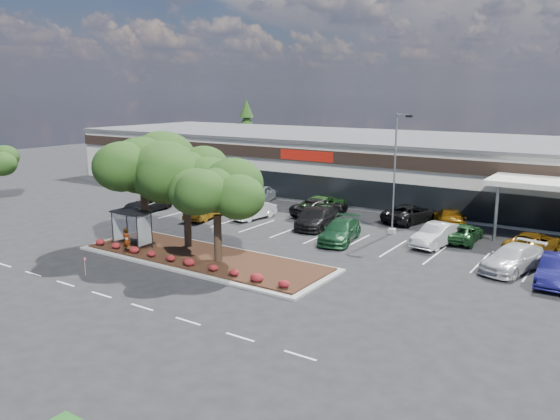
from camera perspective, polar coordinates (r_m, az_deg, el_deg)
The scene contains 30 objects.
ground at distance 32.69m, azimuth -9.96°, elevation -7.45°, with size 160.00×160.00×0.00m, color black.
retail_store at distance 60.49m, azimuth 12.64°, elevation 4.56°, with size 80.40×25.20×6.25m.
landscape_island at distance 36.72m, azimuth -7.95°, elevation -4.97°, with size 18.00×6.00×0.26m.
lane_markings at distance 40.56m, azimuth 0.05°, elevation -3.37°, with size 33.12×20.06×0.01m.
shrub_row at distance 35.14m, azimuth -10.24°, elevation -5.18°, with size 17.00×0.80×0.50m, color maroon, non-canonical shape.
bus_shelter at distance 39.25m, azimuth -15.10°, elevation -0.86°, with size 2.75×1.55×2.59m.
island_tree_west at distance 40.26m, azimuth -14.08°, elevation 2.27°, with size 7.20×7.20×7.89m, color #1B3911, non-canonical shape.
island_tree_mid at distance 38.33m, azimuth -9.74°, elevation 1.54°, with size 6.60×6.60×7.32m, color #1B3911, non-canonical shape.
island_tree_east at distance 34.69m, azimuth -6.58°, elevation -0.16°, with size 5.80×5.80×6.50m, color #1B3911, non-canonical shape.
conifer_north_west at distance 85.58m, azimuth -3.50°, elevation 8.23°, with size 4.40×4.40×10.00m, color #1B3911.
person_waiting at distance 38.24m, azimuth -15.73°, elevation -3.07°, with size 0.63×0.41×1.71m, color #594C47.
light_pole at distance 42.96m, azimuth 11.96°, elevation 2.90°, with size 1.43×0.61×9.38m.
survey_stake at distance 35.16m, azimuth -19.71°, elevation -5.33°, with size 0.07×0.14×1.14m.
car_0 at distance 52.43m, azimuth -13.67°, elevation 0.62°, with size 2.24×4.86×1.35m, color black.
car_1 at distance 48.46m, azimuth -7.69°, elevation 0.10°, with size 1.75×5.03×1.66m, color #6E4609.
car_2 at distance 47.88m, azimuth -2.76°, elevation -0.07°, with size 1.54×4.43×1.46m, color white.
car_3 at distance 45.16m, azimuth 3.20°, elevation -0.79°, with size 2.12×5.21×1.51m, color black.
car_4 at distance 44.82m, azimuth 4.02°, elevation -0.86°, with size 2.20×5.41×1.57m, color black.
car_5 at distance 40.85m, azimuth 6.31°, elevation -2.18°, with size 2.23×5.48×1.59m, color #194425.
car_6 at distance 41.05m, azimuth 16.06°, elevation -2.51°, with size 1.71×4.91×1.62m, color #BEBEBE.
car_7 at distance 36.95m, azimuth 23.12°, elevation -4.68°, with size 2.20×5.41×1.57m, color silver.
car_8 at distance 35.60m, azimuth 26.96°, elevation -5.60°, with size 1.74×4.99×1.65m, color navy.
car_9 at distance 56.32m, azimuth -5.33°, elevation 1.84°, with size 2.70×5.86×1.63m, color navy.
car_10 at distance 55.46m, azimuth -1.83°, elevation 1.77°, with size 2.03×5.03×1.72m, color #A2AAAE.
car_11 at distance 48.97m, azimuth 4.22°, elevation 0.28°, with size 2.66×5.77×1.60m, color black.
car_12 at distance 50.16m, azimuth 4.51°, elevation 0.62°, with size 2.83×6.14×1.71m, color #1F4619.
car_13 at distance 47.89m, azimuth 13.46°, elevation -0.34°, with size 2.57×5.57×1.55m, color black.
car_14 at distance 42.84m, azimuth 18.60°, elevation -2.26°, with size 2.22×4.82×1.34m, color #1A421D.
car_15 at distance 46.72m, azimuth 17.29°, elevation -0.84°, with size 2.22×5.47×1.59m, color #6C3F03.
car_16 at distance 41.61m, azimuth 24.91°, elevation -3.09°, with size 2.43×5.27×1.46m, color brown.
Camera 1 is at (21.43, -22.15, 10.89)m, focal length 35.00 mm.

